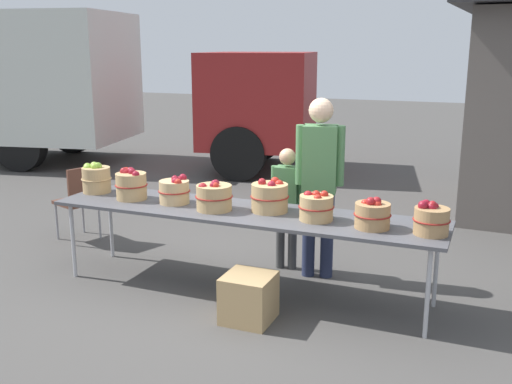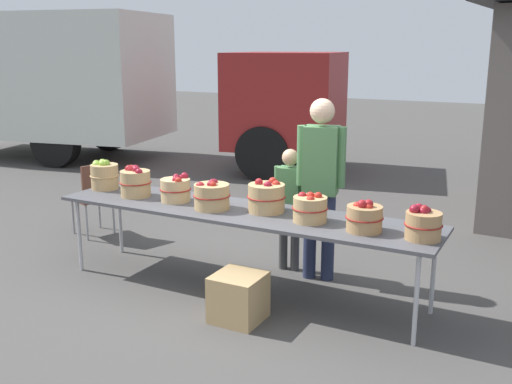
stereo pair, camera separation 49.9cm
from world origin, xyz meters
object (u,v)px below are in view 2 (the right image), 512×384
at_px(market_table, 240,214).
at_px(apple_basket_red_2, 212,196).
at_px(apple_basket_red_1, 176,189).
at_px(folding_chair, 95,193).
at_px(apple_basket_red_4, 310,208).
at_px(produce_crate, 239,297).
at_px(apple_basket_green_0, 104,175).
at_px(apple_basket_red_5, 364,217).
at_px(apple_basket_red_3, 267,197).
at_px(apple_basket_red_6, 423,224).
at_px(child_customer, 290,200).
at_px(box_truck, 104,82).
at_px(apple_basket_red_0, 135,182).
at_px(vendor_adult, 321,175).

bearing_deg(market_table, apple_basket_red_2, -163.06).
height_order(market_table, apple_basket_red_1, apple_basket_red_1).
bearing_deg(apple_basket_red_1, folding_chair, 158.64).
bearing_deg(apple_basket_red_4, produce_crate, -128.39).
bearing_deg(apple_basket_green_0, apple_basket_red_5, -3.22).
height_order(apple_basket_red_3, apple_basket_red_6, apple_basket_red_3).
relative_size(apple_basket_green_0, child_customer, 0.25).
relative_size(child_customer, box_truck, 0.15).
height_order(box_truck, produce_crate, box_truck).
relative_size(apple_basket_red_6, child_customer, 0.24).
height_order(apple_basket_red_0, apple_basket_red_2, apple_basket_red_0).
xyz_separation_m(apple_basket_red_3, apple_basket_red_6, (1.37, -0.14, -0.01)).
bearing_deg(apple_basket_green_0, apple_basket_red_2, -6.27).
xyz_separation_m(apple_basket_red_0, box_truck, (-4.31, 4.45, 0.60)).
relative_size(market_table, apple_basket_red_6, 12.30).
distance_m(apple_basket_green_0, box_truck, 5.84).
distance_m(apple_basket_red_0, box_truck, 6.23).
distance_m(apple_basket_red_1, vendor_adult, 1.34).
bearing_deg(folding_chair, apple_basket_red_2, 90.61).
distance_m(apple_basket_red_4, apple_basket_red_5, 0.48).
relative_size(market_table, apple_basket_red_2, 10.56).
bearing_deg(box_truck, apple_basket_red_4, -47.20).
height_order(apple_basket_red_1, apple_basket_red_5, same).
distance_m(apple_basket_red_1, apple_basket_red_5, 1.83).
bearing_deg(apple_basket_red_0, folding_chair, 150.38).
distance_m(apple_basket_red_4, vendor_adult, 0.66).
bearing_deg(apple_basket_red_0, market_table, 1.05).
xyz_separation_m(apple_basket_red_0, produce_crate, (1.42, -0.51, -0.70)).
distance_m(apple_basket_red_1, apple_basket_red_6, 2.28).
relative_size(market_table, child_customer, 2.90).
height_order(apple_basket_red_3, folding_chair, apple_basket_red_3).
relative_size(apple_basket_red_1, folding_chair, 0.34).
distance_m(child_customer, produce_crate, 1.32).
height_order(apple_basket_green_0, apple_basket_red_2, apple_basket_green_0).
distance_m(market_table, apple_basket_red_1, 0.70).
xyz_separation_m(apple_basket_red_4, child_customer, (-0.50, 0.71, -0.15)).
bearing_deg(apple_basket_red_2, apple_basket_red_4, 2.50).
xyz_separation_m(apple_basket_green_0, apple_basket_red_6, (3.20, -0.14, -0.02)).
height_order(apple_basket_red_4, produce_crate, apple_basket_red_4).
relative_size(apple_basket_red_3, child_customer, 0.28).
relative_size(apple_basket_red_0, folding_chair, 0.35).
distance_m(apple_basket_green_0, vendor_adult, 2.19).
distance_m(apple_basket_green_0, folding_chair, 0.94).
bearing_deg(apple_basket_green_0, apple_basket_red_4, -2.75).
bearing_deg(child_customer, apple_basket_red_6, 147.61).
height_order(market_table, apple_basket_red_0, apple_basket_red_0).
bearing_deg(apple_basket_red_2, apple_basket_red_1, 170.00).
bearing_deg(apple_basket_red_4, market_table, 177.07).
relative_size(apple_basket_red_6, box_truck, 0.04).
height_order(apple_basket_red_1, apple_basket_red_3, apple_basket_red_3).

